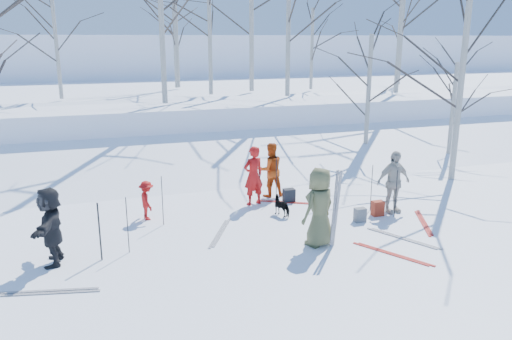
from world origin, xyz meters
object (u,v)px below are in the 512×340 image
object	(u,v)px
skier_cream_east	(393,182)
backpack_dark	(289,195)
skier_redor_behind	(270,170)
skier_red_north	(253,176)
skier_olive_center	(319,207)
skier_red_seated	(147,200)
skier_grey_west	(51,226)
dog	(282,206)
backpack_grey	(360,215)
backpack_red	(378,208)

from	to	relation	value
skier_cream_east	backpack_dark	world-z (taller)	skier_cream_east
skier_redor_behind	skier_red_north	bearing A→B (deg)	38.92
skier_olive_center	skier_red_seated	distance (m)	4.80
skier_red_seated	skier_grey_west	distance (m)	3.14
skier_red_seated	skier_grey_west	size ratio (longest dim) A/B	0.62
skier_cream_east	backpack_dark	bearing A→B (deg)	141.65
backpack_dark	dog	bearing A→B (deg)	-120.68
skier_red_seated	skier_cream_east	bearing A→B (deg)	-110.11
skier_redor_behind	backpack_dark	distance (m)	1.02
dog	backpack_grey	bearing A→B (deg)	123.45
skier_red_north	skier_cream_east	size ratio (longest dim) A/B	0.99
backpack_grey	backpack_dark	bearing A→B (deg)	118.29
backpack_grey	backpack_red	bearing A→B (deg)	21.06
backpack_red	backpack_dark	size ratio (longest dim) A/B	1.05
skier_red_north	backpack_dark	world-z (taller)	skier_red_north
skier_redor_behind	skier_grey_west	size ratio (longest dim) A/B	0.97
skier_olive_center	skier_grey_west	bearing A→B (deg)	-33.03
skier_red_north	skier_grey_west	world-z (taller)	skier_red_north
skier_red_north	backpack_red	distance (m)	3.67
skier_red_north	skier_redor_behind	bearing A→B (deg)	-155.30
skier_olive_center	backpack_dark	bearing A→B (deg)	-124.11
dog	skier_redor_behind	bearing A→B (deg)	-123.10
backpack_red	skier_red_seated	bearing A→B (deg)	164.31
skier_red_seated	skier_red_north	bearing A→B (deg)	-91.14
dog	backpack_dark	distance (m)	1.22
skier_red_north	skier_cream_east	bearing A→B (deg)	137.78
skier_cream_east	dog	world-z (taller)	skier_cream_east
skier_cream_east	skier_grey_west	size ratio (longest dim) A/B	1.02
dog	skier_red_north	bearing A→B (deg)	-92.04
skier_redor_behind	backpack_grey	bearing A→B (deg)	118.06
skier_olive_center	skier_cream_east	size ratio (longest dim) A/B	1.07
skier_red_seated	dog	distance (m)	3.73
skier_red_north	dog	world-z (taller)	skier_red_north
skier_redor_behind	skier_olive_center	bearing A→B (deg)	87.28
skier_red_seated	backpack_grey	distance (m)	5.78
backpack_red	skier_grey_west	bearing A→B (deg)	-177.09
skier_red_north	skier_olive_center	bearing A→B (deg)	85.20
skier_olive_center	backpack_dark	distance (m)	3.37
skier_red_north	skier_red_seated	world-z (taller)	skier_red_north
skier_red_north	backpack_red	world-z (taller)	skier_red_north
skier_red_north	skier_redor_behind	world-z (taller)	skier_red_north
backpack_dark	skier_olive_center	bearing A→B (deg)	-99.76
skier_red_north	skier_redor_behind	size ratio (longest dim) A/B	1.04
backpack_grey	backpack_dark	xyz separation A→B (m)	(-1.18, 2.18, 0.01)
skier_red_north	skier_cream_east	xyz separation A→B (m)	(3.51, -1.90, 0.01)
dog	skier_red_seated	bearing A→B (deg)	-37.55
skier_red_seated	skier_cream_east	xyz separation A→B (m)	(6.66, -1.59, 0.35)
skier_red_north	backpack_dark	bearing A→B (deg)	160.14
backpack_grey	backpack_dark	size ratio (longest dim) A/B	0.95
skier_grey_west	dog	world-z (taller)	skier_grey_west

